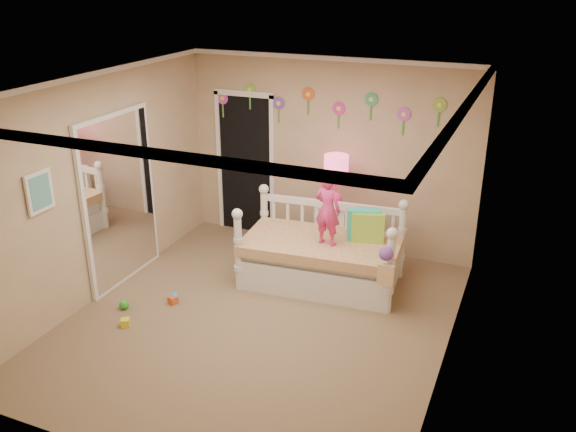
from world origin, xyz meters
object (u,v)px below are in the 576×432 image
at_px(child, 328,210).
at_px(table_lamp, 336,173).
at_px(nightstand, 334,232).
at_px(daybed, 321,244).

bearing_deg(child, table_lamp, -70.87).
height_order(nightstand, table_lamp, table_lamp).
xyz_separation_m(nightstand, table_lamp, (0.00, 0.00, 0.83)).
bearing_deg(daybed, nightstand, 91.42).
relative_size(nightstand, table_lamp, 1.07).
relative_size(child, table_lamp, 1.26).
relative_size(daybed, table_lamp, 2.76).
xyz_separation_m(child, nightstand, (-0.17, 0.80, -0.64)).
distance_m(daybed, child, 0.51).
relative_size(daybed, child, 2.19).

